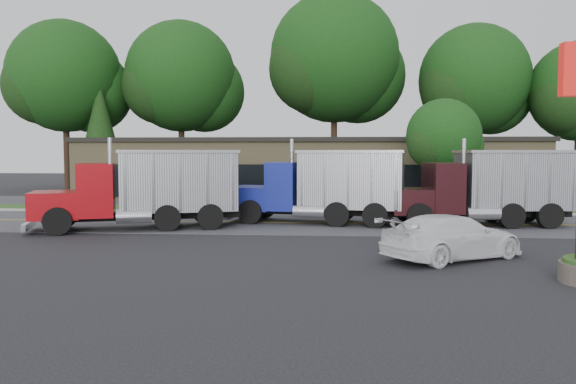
{
  "coord_description": "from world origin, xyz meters",
  "views": [
    {
      "loc": [
        3.79,
        -16.91,
        3.26
      ],
      "look_at": [
        2.17,
        3.92,
        1.8
      ],
      "focal_mm": 35.0,
      "sensor_mm": 36.0,
      "label": 1
    }
  ],
  "objects_px": {
    "dump_truck_red": "(150,187)",
    "dump_truck_blue": "(328,185)",
    "rally_car": "(452,237)",
    "dump_truck_maroon": "(488,185)"
  },
  "relations": [
    {
      "from": "dump_truck_red",
      "to": "rally_car",
      "type": "height_order",
      "value": "dump_truck_red"
    },
    {
      "from": "dump_truck_maroon",
      "to": "dump_truck_blue",
      "type": "bearing_deg",
      "value": -7.13
    },
    {
      "from": "dump_truck_maroon",
      "to": "rally_car",
      "type": "xyz_separation_m",
      "value": [
        -3.29,
        -8.26,
        -1.11
      ]
    },
    {
      "from": "dump_truck_blue",
      "to": "dump_truck_maroon",
      "type": "relative_size",
      "value": 1.01
    },
    {
      "from": "rally_car",
      "to": "dump_truck_blue",
      "type": "bearing_deg",
      "value": -8.87
    },
    {
      "from": "dump_truck_blue",
      "to": "dump_truck_maroon",
      "type": "bearing_deg",
      "value": -172.25
    },
    {
      "from": "dump_truck_red",
      "to": "rally_car",
      "type": "xyz_separation_m",
      "value": [
        11.47,
        -6.12,
        -1.12
      ]
    },
    {
      "from": "dump_truck_red",
      "to": "dump_truck_blue",
      "type": "bearing_deg",
      "value": 177.67
    },
    {
      "from": "dump_truck_blue",
      "to": "dump_truck_maroon",
      "type": "height_order",
      "value": "same"
    },
    {
      "from": "dump_truck_blue",
      "to": "dump_truck_red",
      "type": "bearing_deg",
      "value": 26.32
    }
  ]
}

